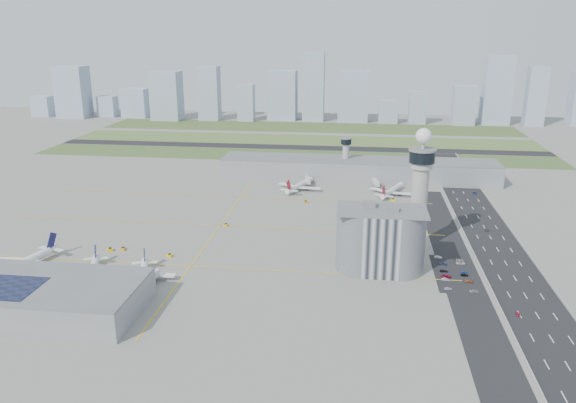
# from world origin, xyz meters

# --- Properties ---
(ground) EXTENTS (1000.00, 1000.00, 0.00)m
(ground) POSITION_xyz_m (0.00, 0.00, 0.00)
(ground) COLOR gray
(grass_strip_0) EXTENTS (480.00, 50.00, 0.08)m
(grass_strip_0) POSITION_xyz_m (-20.00, 225.00, 0.04)
(grass_strip_0) COLOR #415E2C
(grass_strip_0) RESTS_ON ground
(grass_strip_1) EXTENTS (480.00, 60.00, 0.08)m
(grass_strip_1) POSITION_xyz_m (-20.00, 300.00, 0.04)
(grass_strip_1) COLOR #566E34
(grass_strip_1) RESTS_ON ground
(grass_strip_2) EXTENTS (480.00, 70.00, 0.08)m
(grass_strip_2) POSITION_xyz_m (-20.00, 380.00, 0.04)
(grass_strip_2) COLOR #425528
(grass_strip_2) RESTS_ON ground
(runway) EXTENTS (480.00, 22.00, 0.10)m
(runway) POSITION_xyz_m (-20.00, 262.00, 0.06)
(runway) COLOR black
(runway) RESTS_ON ground
(highway) EXTENTS (28.00, 500.00, 0.10)m
(highway) POSITION_xyz_m (115.00, 0.00, 0.05)
(highway) COLOR black
(highway) RESTS_ON ground
(barrier_left) EXTENTS (0.60, 500.00, 1.20)m
(barrier_left) POSITION_xyz_m (101.00, 0.00, 0.60)
(barrier_left) COLOR #9E9E99
(barrier_left) RESTS_ON ground
(barrier_right) EXTENTS (0.60, 500.00, 1.20)m
(barrier_right) POSITION_xyz_m (129.00, 0.00, 0.60)
(barrier_right) COLOR #9E9E99
(barrier_right) RESTS_ON ground
(landside_road) EXTENTS (18.00, 260.00, 0.08)m
(landside_road) POSITION_xyz_m (90.00, -10.00, 0.04)
(landside_road) COLOR black
(landside_road) RESTS_ON ground
(parking_lot) EXTENTS (20.00, 44.00, 0.10)m
(parking_lot) POSITION_xyz_m (88.00, -22.00, 0.05)
(parking_lot) COLOR black
(parking_lot) RESTS_ON ground
(taxiway_line_h_0) EXTENTS (260.00, 0.60, 0.01)m
(taxiway_line_h_0) POSITION_xyz_m (-40.00, -30.00, 0.01)
(taxiway_line_h_0) COLOR yellow
(taxiway_line_h_0) RESTS_ON ground
(taxiway_line_h_1) EXTENTS (260.00, 0.60, 0.01)m
(taxiway_line_h_1) POSITION_xyz_m (-40.00, 30.00, 0.01)
(taxiway_line_h_1) COLOR yellow
(taxiway_line_h_1) RESTS_ON ground
(taxiway_line_h_2) EXTENTS (260.00, 0.60, 0.01)m
(taxiway_line_h_2) POSITION_xyz_m (-40.00, 90.00, 0.01)
(taxiway_line_h_2) COLOR yellow
(taxiway_line_h_2) RESTS_ON ground
(taxiway_line_v) EXTENTS (0.60, 260.00, 0.01)m
(taxiway_line_v) POSITION_xyz_m (-40.00, 30.00, 0.01)
(taxiway_line_v) COLOR yellow
(taxiway_line_v) RESTS_ON ground
(control_tower) EXTENTS (14.00, 14.00, 64.50)m
(control_tower) POSITION_xyz_m (72.00, 8.00, 35.04)
(control_tower) COLOR #ADAAA5
(control_tower) RESTS_ON ground
(secondary_tower) EXTENTS (8.60, 8.60, 31.90)m
(secondary_tower) POSITION_xyz_m (30.00, 150.00, 18.80)
(secondary_tower) COLOR #ADAAA5
(secondary_tower) RESTS_ON ground
(admin_building) EXTENTS (42.00, 24.00, 33.50)m
(admin_building) POSITION_xyz_m (51.99, -22.00, 15.30)
(admin_building) COLOR #B2B2B7
(admin_building) RESTS_ON ground
(terminal_pier) EXTENTS (210.00, 32.00, 15.80)m
(terminal_pier) POSITION_xyz_m (40.00, 148.00, 7.90)
(terminal_pier) COLOR gray
(terminal_pier) RESTS_ON ground
(near_terminal) EXTENTS (84.00, 42.00, 13.00)m
(near_terminal) POSITION_xyz_m (-88.07, -82.02, 6.43)
(near_terminal) COLOR gray
(near_terminal) RESTS_ON ground
(airplane_near_a) EXTENTS (46.44, 51.12, 12.14)m
(airplane_near_a) POSITION_xyz_m (-118.85, -44.06, 6.07)
(airplane_near_a) COLOR white
(airplane_near_a) RESTS_ON ground
(airplane_near_b) EXTENTS (39.15, 42.50, 9.79)m
(airplane_near_b) POSITION_xyz_m (-82.40, -47.69, 4.90)
(airplane_near_b) COLOR white
(airplane_near_b) RESTS_ON ground
(airplane_near_c) EXTENTS (39.81, 43.45, 10.12)m
(airplane_near_c) POSITION_xyz_m (-56.64, -50.22, 5.06)
(airplane_near_c) COLOR white
(airplane_near_c) RESTS_ON ground
(airplane_far_a) EXTENTS (45.14, 48.67, 11.07)m
(airplane_far_a) POSITION_xyz_m (-1.68, 113.72, 5.53)
(airplane_far_a) COLOR white
(airplane_far_a) RESTS_ON ground
(airplane_far_b) EXTENTS (44.72, 47.72, 10.66)m
(airplane_far_b) POSITION_xyz_m (64.28, 108.91, 5.33)
(airplane_far_b) COLOR white
(airplane_far_b) RESTS_ON ground
(jet_bridge_near_0) EXTENTS (5.39, 14.31, 5.70)m
(jet_bridge_near_0) POSITION_xyz_m (-113.00, -61.00, 2.85)
(jet_bridge_near_0) COLOR silver
(jet_bridge_near_0) RESTS_ON ground
(jet_bridge_near_1) EXTENTS (5.39, 14.31, 5.70)m
(jet_bridge_near_1) POSITION_xyz_m (-83.00, -61.00, 2.85)
(jet_bridge_near_1) COLOR silver
(jet_bridge_near_1) RESTS_ON ground
(jet_bridge_near_2) EXTENTS (5.39, 14.31, 5.70)m
(jet_bridge_near_2) POSITION_xyz_m (-53.00, -61.00, 2.85)
(jet_bridge_near_2) COLOR silver
(jet_bridge_near_2) RESTS_ON ground
(jet_bridge_far_0) EXTENTS (5.39, 14.31, 5.70)m
(jet_bridge_far_0) POSITION_xyz_m (2.00, 132.00, 2.85)
(jet_bridge_far_0) COLOR silver
(jet_bridge_far_0) RESTS_ON ground
(jet_bridge_far_1) EXTENTS (5.39, 14.31, 5.70)m
(jet_bridge_far_1) POSITION_xyz_m (52.00, 132.00, 2.85)
(jet_bridge_far_1) COLOR silver
(jet_bridge_far_1) RESTS_ON ground
(tug_0) EXTENTS (3.64, 4.01, 1.92)m
(tug_0) POSITION_xyz_m (-87.69, -16.36, 0.96)
(tug_0) COLOR yellow
(tug_0) RESTS_ON ground
(tug_1) EXTENTS (2.20, 3.13, 1.78)m
(tug_1) POSITION_xyz_m (-81.45, -14.35, 0.89)
(tug_1) COLOR gold
(tug_1) RESTS_ON ground
(tug_2) EXTENTS (3.32, 2.74, 1.66)m
(tug_2) POSITION_xyz_m (-54.16, -19.64, 0.83)
(tug_2) COLOR #F9CC01
(tug_2) RESTS_ON ground
(tug_3) EXTENTS (2.51, 3.24, 1.70)m
(tug_3) POSITION_xyz_m (-36.51, 29.72, 0.85)
(tug_3) COLOR #EAB20D
(tug_3) RESTS_ON ground
(tug_4) EXTENTS (3.27, 2.74, 1.62)m
(tug_4) POSITION_xyz_m (5.89, 81.54, 0.81)
(tug_4) COLOR #CF8D06
(tug_4) RESTS_ON ground
(tug_5) EXTENTS (3.82, 2.95, 2.01)m
(tug_5) POSITION_xyz_m (64.30, 92.86, 1.00)
(tug_5) COLOR yellow
(tug_5) RESTS_ON ground
(car_lot_0) EXTENTS (3.56, 1.90, 1.15)m
(car_lot_0) POSITION_xyz_m (82.13, -40.26, 0.58)
(car_lot_0) COLOR silver
(car_lot_0) RESTS_ON ground
(car_lot_1) EXTENTS (3.76, 1.34, 1.24)m
(car_lot_1) POSITION_xyz_m (82.50, -30.61, 0.62)
(car_lot_1) COLOR #98989E
(car_lot_1) RESTS_ON ground
(car_lot_2) EXTENTS (4.75, 2.34, 1.30)m
(car_lot_2) POSITION_xyz_m (83.22, -27.26, 0.65)
(car_lot_2) COLOR #A1072E
(car_lot_2) RESTS_ON ground
(car_lot_3) EXTENTS (3.92, 1.70, 1.12)m
(car_lot_3) POSITION_xyz_m (82.92, -20.85, 0.56)
(car_lot_3) COLOR black
(car_lot_3) RESTS_ON ground
(car_lot_4) EXTENTS (3.97, 2.02, 1.30)m
(car_lot_4) POSITION_xyz_m (83.64, -12.34, 0.65)
(car_lot_4) COLOR navy
(car_lot_4) RESTS_ON ground
(car_lot_5) EXTENTS (4.05, 1.85, 1.29)m
(car_lot_5) POSITION_xyz_m (82.17, -4.24, 0.64)
(car_lot_5) COLOR white
(car_lot_5) RESTS_ON ground
(car_lot_6) EXTENTS (4.38, 2.43, 1.16)m
(car_lot_6) POSITION_xyz_m (93.24, -41.65, 0.58)
(car_lot_6) COLOR #969CA2
(car_lot_6) RESTS_ON ground
(car_lot_7) EXTENTS (4.09, 2.09, 1.13)m
(car_lot_7) POSITION_xyz_m (92.91, -31.26, 0.57)
(car_lot_7) COLOR #9B4321
(car_lot_7) RESTS_ON ground
(car_lot_8) EXTENTS (3.53, 1.53, 1.19)m
(car_lot_8) POSITION_xyz_m (91.86, -24.49, 0.59)
(car_lot_8) COLOR black
(car_lot_8) RESTS_ON ground
(car_lot_9) EXTENTS (3.42, 1.66, 1.08)m
(car_lot_9) POSITION_xyz_m (92.31, -21.30, 0.54)
(car_lot_9) COLOR navy
(car_lot_9) RESTS_ON ground
(car_lot_10) EXTENTS (4.70, 2.17, 1.30)m
(car_lot_10) POSITION_xyz_m (92.36, -10.36, 0.65)
(car_lot_10) COLOR silver
(car_lot_10) RESTS_ON ground
(car_lot_11) EXTENTS (4.26, 2.18, 1.18)m
(car_lot_11) POSITION_xyz_m (92.79, -6.64, 0.59)
(car_lot_11) COLOR gray
(car_lot_11) RESTS_ON ground
(car_hw_0) EXTENTS (1.42, 3.38, 1.14)m
(car_hw_0) POSITION_xyz_m (107.19, -60.65, 0.57)
(car_hw_0) COLOR #B11E35
(car_hw_0) RESTS_ON ground
(car_hw_1) EXTENTS (1.62, 3.91, 1.26)m
(car_hw_1) POSITION_xyz_m (115.15, 40.83, 0.63)
(car_hw_1) COLOR black
(car_hw_1) RESTS_ON ground
(car_hw_2) EXTENTS (2.43, 4.77, 1.29)m
(car_hw_2) POSITION_xyz_m (122.28, 118.06, 0.65)
(car_hw_2) COLOR navy
(car_hw_2) RESTS_ON ground
(car_hw_4) EXTENTS (1.47, 3.53, 1.20)m
(car_hw_4) POSITION_xyz_m (107.58, 179.23, 0.60)
(car_hw_4) COLOR gray
(car_hw_4) RESTS_ON ground
(skyline_bldg_0) EXTENTS (24.05, 19.24, 26.50)m
(skyline_bldg_0) POSITION_xyz_m (-377.77, 421.70, 13.25)
(skyline_bldg_0) COLOR #9EADC1
(skyline_bldg_0) RESTS_ON ground
(skyline_bldg_1) EXTENTS (37.63, 30.10, 65.60)m
(skyline_bldg_1) POSITION_xyz_m (-331.22, 417.61, 32.80)
(skyline_bldg_1) COLOR #9EADC1
(skyline_bldg_1) RESTS_ON ground
(skyline_bldg_2) EXTENTS (22.81, 18.25, 26.79)m
(skyline_bldg_2) POSITION_xyz_m (-291.25, 430.16, 13.39)
(skyline_bldg_2) COLOR #9EADC1
(skyline_bldg_2) RESTS_ON ground
(skyline_bldg_3) EXTENTS (32.30, 25.84, 36.93)m
(skyline_bldg_3) POSITION_xyz_m (-252.58, 431.35, 18.47)
(skyline_bldg_3) COLOR #9EADC1
(skyline_bldg_3) RESTS_ON ground
(skyline_bldg_4) EXTENTS (35.81, 28.65, 60.36)m
(skyline_bldg_4) POSITION_xyz_m (-204.47, 415.19, 30.18)
(skyline_bldg_4) COLOR #9EADC1
(skyline_bldg_4) RESTS_ON ground
(skyline_bldg_5) EXTENTS (25.49, 20.39, 66.89)m
(skyline_bldg_5) POSITION_xyz_m (-150.11, 419.66, 33.44)
(skyline_bldg_5) COLOR #9EADC1
(skyline_bldg_5) RESTS_ON ground
(skyline_bldg_6) EXTENTS (20.04, 16.03, 45.20)m
(skyline_bldg_6) POSITION_xyz_m (-102.68, 417.90, 22.60)
(skyline_bldg_6) COLOR #9EADC1
(skyline_bldg_6) RESTS_ON ground
(skyline_bldg_7) EXTENTS (35.76, 28.61, 61.22)m
(skyline_bldg_7) POSITION_xyz_m (-59.44, 436.89, 30.61)
(skyline_bldg_7) COLOR #9EADC1
(skyline_bldg_7) RESTS_ON ground
(skyline_bldg_8) EXTENTS (26.33, 21.06, 83.39)m
(skyline_bldg_8) POSITION_xyz_m (-19.42, 431.56, 41.69)
(skyline_bldg_8) COLOR #9EADC1
(skyline_bldg_8) RESTS_ON ground
(skyline_bldg_9) EXTENTS (36.96, 29.57, 62.11)m
(skyline_bldg_9) POSITION_xyz_m (30.27, 432.32, 31.06)
(skyline_bldg_9) COLOR #9EADC1
(skyline_bldg_9) RESTS_ON ground
(skyline_bldg_10) EXTENTS (23.01, 18.41, 27.75)m
(skyline_bldg_10) POSITION_xyz_m (73.27, 423.68, 13.87)
(skyline_bldg_10) COLOR #9EADC1
(skyline_bldg_10) RESTS_ON ground
(skyline_bldg_11) EXTENTS (20.22, 16.18, 38.97)m
(skyline_bldg_11) POSITION_xyz_m (108.28, 423.34, 19.48)
(skyline_bldg_11) COLOR #9EADC1
(skyline_bldg_11) RESTS_ON ground
(skyline_bldg_12) EXTENTS (26.14, 20.92, 46.89)m
(skyline_bldg_12) POSITION_xyz_m (162.17, 421.29, 23.44)
(skyline_bldg_12) COLOR #9EADC1
(skyline_bldg_12) RESTS_ON ground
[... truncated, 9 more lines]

